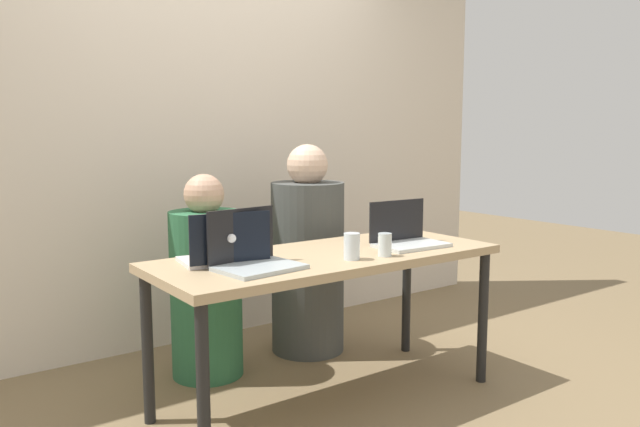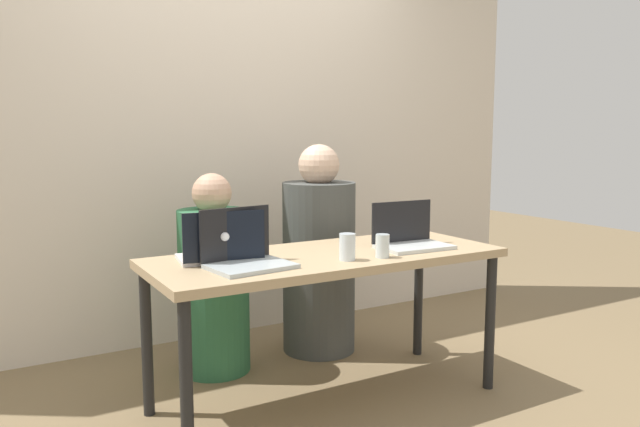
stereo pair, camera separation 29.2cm
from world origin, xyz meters
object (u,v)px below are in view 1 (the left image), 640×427
at_px(person_on_right, 308,260).
at_px(laptop_back_left, 225,252).
at_px(laptop_front_right, 406,236).
at_px(person_on_left, 206,287).
at_px(water_glass_right, 385,246).
at_px(laptop_front_left, 253,256).
at_px(water_glass_center, 351,248).

distance_m(person_on_right, laptop_back_left, 1.01).
relative_size(laptop_front_right, laptop_back_left, 0.92).
bearing_deg(person_on_left, laptop_front_right, 137.70).
bearing_deg(water_glass_right, person_on_left, 120.37).
xyz_separation_m(person_on_left, person_on_right, (0.65, -0.00, 0.06)).
distance_m(laptop_front_right, water_glass_right, 0.29).
relative_size(person_on_right, laptop_front_left, 3.35).
distance_m(person_on_left, laptop_front_right, 1.07).
bearing_deg(laptop_front_right, person_on_left, 139.39).
distance_m(laptop_front_left, water_glass_right, 0.62).
height_order(person_on_left, laptop_front_left, person_on_left).
height_order(laptop_front_right, water_glass_center, laptop_front_right).
bearing_deg(person_on_right, laptop_front_right, 115.52).
bearing_deg(person_on_right, laptop_front_left, 59.66).
relative_size(laptop_front_right, water_glass_right, 3.35).
bearing_deg(water_glass_center, person_on_left, 111.61).
bearing_deg(laptop_front_left, laptop_front_right, -7.06).
xyz_separation_m(laptop_front_right, laptop_front_left, (-0.87, 0.00, 0.00)).
xyz_separation_m(laptop_back_left, water_glass_center, (0.49, -0.26, 0.00)).
height_order(laptop_front_left, water_glass_center, laptop_front_left).
relative_size(laptop_front_right, laptop_front_left, 0.98).
bearing_deg(water_glass_right, laptop_front_right, 27.15).
relative_size(laptop_front_left, water_glass_center, 3.04).
distance_m(laptop_front_left, laptop_back_left, 0.16).
bearing_deg(laptop_front_left, person_on_left, 73.53).
bearing_deg(water_glass_right, laptop_back_left, 156.35).
height_order(laptop_front_left, laptop_back_left, laptop_front_left).
height_order(laptop_front_right, water_glass_right, laptop_front_right).
xyz_separation_m(laptop_front_left, water_glass_right, (0.61, -0.14, -0.01)).
distance_m(person_on_right, water_glass_right, 0.88).
relative_size(person_on_left, water_glass_right, 10.08).
bearing_deg(person_on_left, water_glass_right, 121.26).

